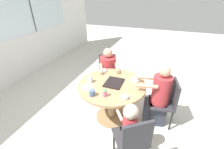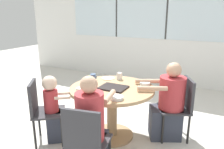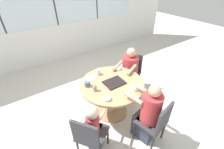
% 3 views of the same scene
% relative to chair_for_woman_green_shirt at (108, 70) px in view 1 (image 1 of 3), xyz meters
% --- Properties ---
extents(ground_plane, '(16.00, 16.00, 0.00)m').
position_rel_chair_for_woman_green_shirt_xyz_m(ground_plane, '(-0.85, -0.41, -0.51)').
color(ground_plane, beige).
extents(dining_table, '(1.14, 1.14, 0.73)m').
position_rel_chair_for_woman_green_shirt_xyz_m(dining_table, '(-0.85, -0.41, 0.04)').
color(dining_table, tan).
rests_on(dining_table, ground_plane).
extents(chair_for_woman_green_shirt, '(0.54, 0.54, 0.86)m').
position_rel_chair_for_woman_green_shirt_xyz_m(chair_for_woman_green_shirt, '(0.00, 0.00, 0.00)').
color(chair_for_woman_green_shirt, '#333338').
rests_on(chair_for_woman_green_shirt, ground_plane).
extents(chair_for_man_blue_shirt, '(0.47, 0.47, 0.86)m').
position_rel_chair_for_woman_green_shirt_xyz_m(chair_for_man_blue_shirt, '(-0.66, -1.34, 0.00)').
color(chair_for_man_blue_shirt, '#333338').
rests_on(chair_for_man_blue_shirt, ground_plane).
extents(chair_for_toddler, '(0.56, 0.56, 0.86)m').
position_rel_chair_for_woman_green_shirt_xyz_m(chair_for_toddler, '(-1.61, -0.97, 0.00)').
color(chair_for_toddler, '#333338').
rests_on(chair_for_toddler, ground_plane).
extents(person_woman_green_shirt, '(0.71, 0.58, 1.08)m').
position_rel_chair_for_woman_green_shirt_xyz_m(person_woman_green_shirt, '(-0.15, -0.08, -0.04)').
color(person_woman_green_shirt, '#333847').
rests_on(person_woman_green_shirt, ground_plane).
extents(person_man_blue_shirt, '(0.39, 0.58, 1.12)m').
position_rel_chair_for_woman_green_shirt_xyz_m(person_man_blue_shirt, '(-0.69, -1.18, -0.01)').
color(person_man_blue_shirt, '#333847').
rests_on(person_man_blue_shirt, ground_plane).
extents(person_toddler, '(0.38, 0.35, 0.93)m').
position_rel_chair_for_woman_green_shirt_xyz_m(person_toddler, '(-1.49, -0.88, -0.05)').
color(person_toddler, '#333847').
rests_on(person_toddler, ground_plane).
extents(food_tray_dark, '(0.35, 0.28, 0.02)m').
position_rel_chair_for_woman_green_shirt_xyz_m(food_tray_dark, '(-0.82, -0.44, 0.23)').
color(food_tray_dark, black).
rests_on(food_tray_dark, dining_table).
extents(coffee_mug, '(0.09, 0.09, 0.09)m').
position_rel_chair_for_woman_green_shirt_xyz_m(coffee_mug, '(-1.25, -0.25, 0.27)').
color(coffee_mug, slate).
rests_on(coffee_mug, dining_table).
extents(sippy_cup, '(0.06, 0.06, 0.14)m').
position_rel_chair_for_woman_green_shirt_xyz_m(sippy_cup, '(-1.20, -0.43, 0.29)').
color(sippy_cup, '#CC668C').
rests_on(sippy_cup, dining_table).
extents(milk_carton_small, '(0.06, 0.06, 0.10)m').
position_rel_chair_for_woman_green_shirt_xyz_m(milk_carton_small, '(-0.92, -0.04, 0.27)').
color(milk_carton_small, silver).
rests_on(milk_carton_small, dining_table).
extents(bowl_white_shallow, '(0.14, 0.14, 0.04)m').
position_rel_chair_for_woman_green_shirt_xyz_m(bowl_white_shallow, '(-0.49, -0.10, 0.24)').
color(bowl_white_shallow, silver).
rests_on(bowl_white_shallow, dining_table).
extents(bowl_cereal, '(0.16, 0.16, 0.04)m').
position_rel_chair_for_woman_green_shirt_xyz_m(bowl_cereal, '(-0.61, -0.76, 0.24)').
color(bowl_cereal, silver).
rests_on(bowl_cereal, dining_table).
extents(bowl_fruit, '(0.11, 0.11, 0.04)m').
position_rel_chair_for_woman_green_shirt_xyz_m(bowl_fruit, '(-1.15, -0.72, 0.24)').
color(bowl_fruit, silver).
rests_on(bowl_fruit, dining_table).
extents(plate_tortillas, '(0.20, 0.20, 0.01)m').
position_rel_chair_for_woman_green_shirt_xyz_m(plate_tortillas, '(-1.09, -0.08, 0.23)').
color(plate_tortillas, beige).
rests_on(plate_tortillas, dining_table).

